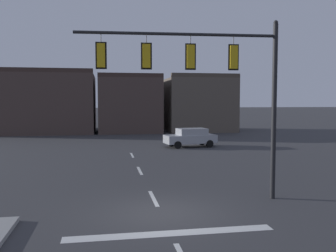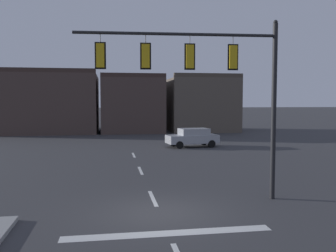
{
  "view_description": "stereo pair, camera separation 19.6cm",
  "coord_description": "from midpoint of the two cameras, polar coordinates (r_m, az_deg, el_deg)",
  "views": [
    {
      "loc": [
        -1.91,
        -12.54,
        4.0
      ],
      "look_at": [
        0.95,
        3.97,
        2.83
      ],
      "focal_mm": 38.88,
      "sensor_mm": 36.0,
      "label": 1
    },
    {
      "loc": [
        -1.72,
        -12.57,
        4.0
      ],
      "look_at": [
        0.95,
        3.97,
        2.83
      ],
      "focal_mm": 38.88,
      "sensor_mm": 36.0,
      "label": 2
    }
  ],
  "objects": [
    {
      "name": "car_lot_nearside",
      "position": [
        31.52,
        4.06,
        -1.75
      ],
      "size": [
        4.62,
        2.4,
        1.61
      ],
      "color": "#9EA0A5",
      "rests_on": "ground"
    },
    {
      "name": "building_row",
      "position": [
        47.91,
        -9.73,
        3.37
      ],
      "size": [
        30.69,
        11.06,
        7.73
      ],
      "color": "#473833",
      "rests_on": "ground"
    },
    {
      "name": "signal_mast_near_side",
      "position": [
        14.5,
        6.62,
        8.23
      ],
      "size": [
        7.98,
        0.75,
        7.19
      ],
      "color": "black",
      "rests_on": "ground"
    },
    {
      "name": "stop_bar_paint",
      "position": [
        11.43,
        0.6,
        -16.47
      ],
      "size": [
        6.4,
        0.5,
        0.01
      ],
      "primitive_type": "cube",
      "color": "silver",
      "rests_on": "ground"
    },
    {
      "name": "lane_centreline",
      "position": [
        15.2,
        -2.01,
        -11.25
      ],
      "size": [
        0.16,
        26.4,
        0.01
      ],
      "color": "silver",
      "rests_on": "ground"
    },
    {
      "name": "ground_plane",
      "position": [
        13.3,
        -0.9,
        -13.51
      ],
      "size": [
        400.0,
        400.0,
        0.0
      ],
      "primitive_type": "plane",
      "color": "#353538"
    }
  ]
}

